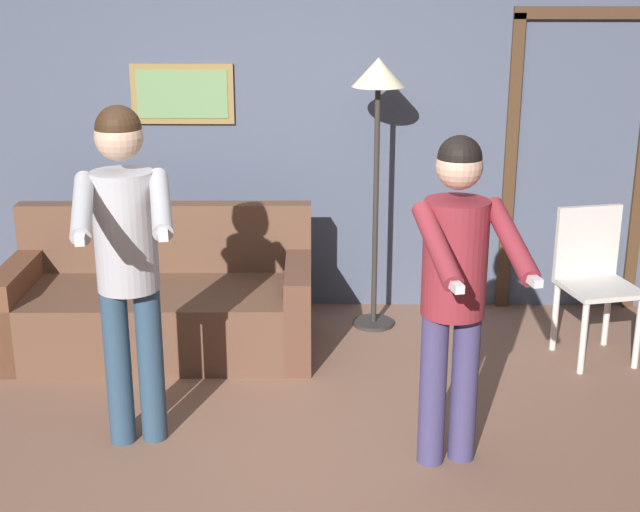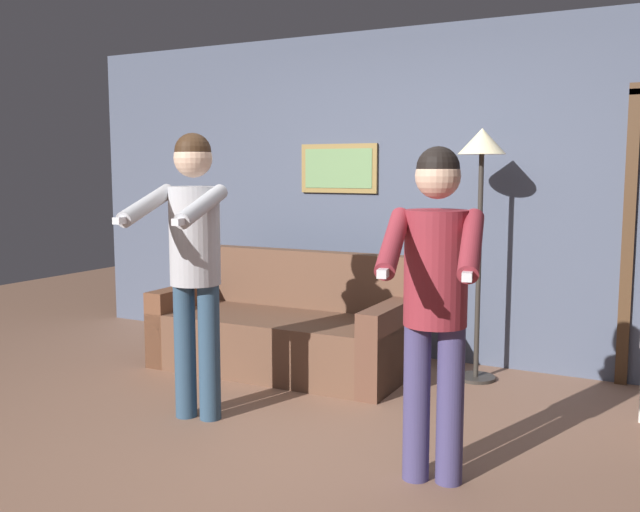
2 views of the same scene
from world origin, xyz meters
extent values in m
plane|color=#89614C|center=(0.00, 0.00, 0.00)|extent=(12.00, 12.00, 0.00)
cube|color=#4C5569|center=(0.00, 2.18, 1.30)|extent=(6.40, 0.06, 2.60)
cube|color=olive|center=(-0.66, 2.14, 1.51)|extent=(0.69, 0.02, 0.40)
cube|color=#6D955C|center=(-0.66, 2.12, 1.51)|extent=(0.61, 0.01, 0.32)
cube|color=#4C331E|center=(1.57, 2.13, 1.02)|extent=(0.08, 0.04, 2.04)
cube|color=brown|center=(-0.73, 1.31, 0.21)|extent=(1.92, 0.89, 0.42)
cube|color=brown|center=(-0.74, 1.67, 0.65)|extent=(1.90, 0.18, 0.45)
cube|color=brown|center=(-1.60, 1.29, 0.29)|extent=(0.18, 0.85, 0.58)
cube|color=brown|center=(0.14, 1.33, 0.29)|extent=(0.18, 0.85, 0.58)
cylinder|color=#332D28|center=(0.63, 1.76, 0.01)|extent=(0.28, 0.28, 0.02)
cylinder|color=#332D28|center=(0.63, 1.76, 0.82)|extent=(0.04, 0.04, 1.58)
cone|color=#F9EAB7|center=(0.63, 1.76, 1.70)|extent=(0.34, 0.34, 0.18)
cylinder|color=#2F4A64|center=(-0.72, 0.17, 0.41)|extent=(0.13, 0.13, 0.82)
cylinder|color=#2F4A64|center=(-0.56, 0.20, 0.41)|extent=(0.13, 0.13, 0.82)
cylinder|color=#B2B2B7|center=(-0.64, 0.18, 1.11)|extent=(0.30, 0.30, 0.58)
sphere|color=#D8AD8E|center=(-0.64, 0.18, 1.57)|extent=(0.23, 0.23, 0.23)
sphere|color=#382314|center=(-0.64, 0.18, 1.61)|extent=(0.21, 0.21, 0.21)
cylinder|color=#B2B2B7|center=(-0.75, -0.09, 1.31)|extent=(0.20, 0.53, 0.22)
cube|color=white|center=(-0.70, -0.34, 1.24)|extent=(0.07, 0.16, 0.04)
cylinder|color=#B2B2B7|center=(-0.42, -0.02, 1.31)|extent=(0.20, 0.53, 0.22)
cube|color=white|center=(-0.37, -0.27, 1.24)|extent=(0.07, 0.16, 0.04)
cylinder|color=#443D6C|center=(0.84, -0.01, 0.39)|extent=(0.13, 0.13, 0.77)
cylinder|color=#443D6C|center=(0.99, 0.03, 0.39)|extent=(0.13, 0.13, 0.77)
cylinder|color=maroon|center=(0.91, 0.01, 1.04)|extent=(0.30, 0.30, 0.55)
sphere|color=#D8AD8E|center=(0.91, 0.01, 1.47)|extent=(0.21, 0.21, 0.21)
sphere|color=black|center=(0.91, 0.01, 1.51)|extent=(0.20, 0.20, 0.20)
cylinder|color=maroon|center=(0.80, -0.24, 1.18)|extent=(0.20, 0.48, 0.29)
cube|color=white|center=(0.85, -0.46, 1.08)|extent=(0.07, 0.16, 0.04)
cylinder|color=maroon|center=(1.13, -0.17, 1.18)|extent=(0.20, 0.48, 0.29)
cube|color=white|center=(1.18, -0.38, 1.08)|extent=(0.07, 0.16, 0.04)
camera|label=1|loc=(0.35, -3.88, 2.29)|focal=50.00mm
camera|label=2|loc=(1.99, -3.17, 1.50)|focal=40.00mm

